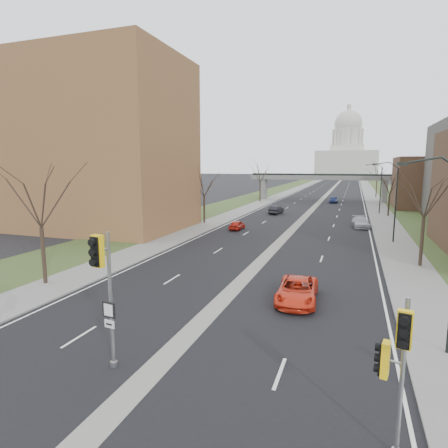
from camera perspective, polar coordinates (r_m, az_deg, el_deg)
The scene contains 27 objects.
ground at distance 16.52m, azimuth -11.68°, elevation -21.88°, with size 700.00×700.00×0.00m, color black.
road_surface at distance 162.47m, azimuth 16.62°, elevation 5.60°, with size 20.00×600.00×0.01m, color black.
median_strip at distance 162.47m, azimuth 16.62°, elevation 5.60°, with size 1.20×600.00×0.02m, color gray.
sidewalk_right at distance 162.36m, azimuth 20.87°, elevation 5.41°, with size 4.00×600.00×0.12m, color gray.
sidewalk_left at distance 163.46m, azimuth 12.40°, elevation 5.80°, with size 4.00×600.00×0.12m, color gray.
grass_verge_right at distance 162.64m, azimuth 22.99°, elevation 5.29°, with size 8.00×600.00×0.10m, color #314A22.
grass_verge_left at distance 164.29m, azimuth 10.31°, elevation 5.88°, with size 8.00×600.00×0.10m, color #314A22.
apartment_building at distance 53.85m, azimuth -19.68°, elevation 11.18°, with size 25.00×16.00×22.00m, color olive.
commercial_block_far at distance 83.42m, azimuth 29.35°, elevation 5.46°, with size 14.00×14.00×10.00m, color brown.
pedestrian_bridge at distance 92.45m, azimuth 14.64°, elevation 6.44°, with size 34.00×3.00×6.45m.
capitol at distance 332.32m, azimuth 18.21°, elevation 10.26°, with size 48.00×42.00×55.75m.
streetlight_near at distance 18.47m, azimuth 30.09°, elevation 3.20°, with size 2.61×0.20×8.70m.
streetlight_mid at distance 44.24m, azimuth 23.88°, elevation 6.29°, with size 2.61×0.20×8.70m.
streetlight_far at distance 70.18m, azimuth 22.24°, elevation 7.09°, with size 2.61×0.20×8.70m.
tree_left_a at distance 28.75m, azimuth -26.41°, elevation 4.46°, with size 7.20×7.20×9.40m.
tree_left_b at distance 54.16m, azimuth -3.07°, elevation 6.61°, with size 6.75×6.75×8.81m.
tree_left_c at distance 86.55m, azimuth 5.56°, elevation 7.99°, with size 7.65×7.65×9.99m.
tree_right_a at distance 34.57m, azimuth 28.46°, elevation 4.92°, with size 7.20×7.20×9.40m.
tree_right_b at distance 67.36m, azimuth 24.02°, elevation 5.96°, with size 6.30×6.30×8.22m.
tree_right_c at distance 107.23m, azimuth 22.35°, elevation 7.54°, with size 7.65×7.65×9.99m.
signal_pole_median at distance 15.81m, azimuth -17.89°, elevation -7.62°, with size 0.67×0.96×5.78m.
signal_pole_right at distance 12.06m, azimuth 24.75°, elevation -17.75°, with size 0.81×1.00×4.83m.
car_left_near at distance 49.46m, azimuth 2.01°, elevation -0.13°, with size 1.47×3.65×1.24m, color #B31F14.
car_left_far at distance 66.02m, azimuth 7.95°, elevation 2.16°, with size 1.51×4.33×1.43m, color black.
car_right_near at distance 24.05m, azimuth 11.09°, elevation -9.90°, with size 2.38×5.16×1.43m, color red.
car_right_mid at distance 54.33m, azimuth 20.09°, elevation 0.24°, with size 2.00×4.92×1.43m, color #A0A1A7.
car_right_far at distance 88.43m, azimuth 16.34°, elevation 3.60°, with size 1.73×4.29×1.46m, color navy.
Camera 1 is at (7.50, -12.08, 8.42)m, focal length 30.00 mm.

